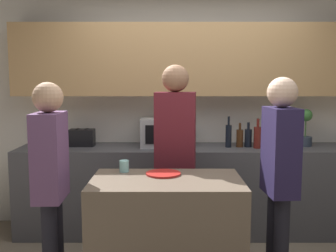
{
  "coord_description": "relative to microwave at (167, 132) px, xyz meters",
  "views": [
    {
      "loc": [
        -0.24,
        -2.67,
        1.63
      ],
      "look_at": [
        -0.25,
        0.3,
        1.27
      ],
      "focal_mm": 42.0,
      "sensor_mm": 36.0,
      "label": 1
    }
  ],
  "objects": [
    {
      "name": "back_wall",
      "position": [
        0.26,
        0.21,
        0.47
      ],
      "size": [
        6.4,
        0.4,
        2.7
      ],
      "color": "silver",
      "rests_on": "ground_plane"
    },
    {
      "name": "back_counter",
      "position": [
        0.26,
        -0.06,
        -0.61
      ],
      "size": [
        3.6,
        0.62,
        0.92
      ],
      "color": "#4C4C51",
      "rests_on": "ground_plane"
    },
    {
      "name": "kitchen_island",
      "position": [
        0.01,
        -1.39,
        -0.61
      ],
      "size": [
        1.08,
        0.64,
        0.92
      ],
      "color": "brown",
      "rests_on": "ground_plane"
    },
    {
      "name": "microwave",
      "position": [
        0.0,
        0.0,
        0.0
      ],
      "size": [
        0.52,
        0.39,
        0.3
      ],
      "color": "#B7BABC",
      "rests_on": "back_counter"
    },
    {
      "name": "toaster",
      "position": [
        -0.89,
        0.0,
        -0.06
      ],
      "size": [
        0.26,
        0.16,
        0.18
      ],
      "color": "black",
      "rests_on": "back_counter"
    },
    {
      "name": "potted_plant",
      "position": [
        1.48,
        0.0,
        0.05
      ],
      "size": [
        0.14,
        0.14,
        0.39
      ],
      "color": "#333D4C",
      "rests_on": "back_counter"
    },
    {
      "name": "bottle_0",
      "position": [
        0.66,
        -0.06,
        -0.03
      ],
      "size": [
        0.06,
        0.06,
        0.32
      ],
      "color": "black",
      "rests_on": "back_counter"
    },
    {
      "name": "bottle_1",
      "position": [
        0.78,
        -0.06,
        -0.05
      ],
      "size": [
        0.07,
        0.07,
        0.26
      ],
      "color": "#472814",
      "rests_on": "back_counter"
    },
    {
      "name": "bottle_2",
      "position": [
        0.87,
        -0.05,
        -0.05
      ],
      "size": [
        0.08,
        0.08,
        0.26
      ],
      "color": "black",
      "rests_on": "back_counter"
    },
    {
      "name": "bottle_3",
      "position": [
        0.95,
        -0.13,
        -0.03
      ],
      "size": [
        0.08,
        0.08,
        0.31
      ],
      "color": "maroon",
      "rests_on": "back_counter"
    },
    {
      "name": "bottle_4",
      "position": [
        1.07,
        -0.1,
        -0.06
      ],
      "size": [
        0.07,
        0.07,
        0.22
      ],
      "color": "silver",
      "rests_on": "back_counter"
    },
    {
      "name": "bottle_5",
      "position": [
        1.15,
        -0.02,
        -0.05
      ],
      "size": [
        0.06,
        0.06,
        0.27
      ],
      "color": "#472814",
      "rests_on": "back_counter"
    },
    {
      "name": "plate_on_island",
      "position": [
        -0.01,
        -1.27,
        -0.14
      ],
      "size": [
        0.26,
        0.26,
        0.01
      ],
      "color": "red",
      "rests_on": "kitchen_island"
    },
    {
      "name": "cup_0",
      "position": [
        -0.31,
        -1.18,
        -0.1
      ],
      "size": [
        0.07,
        0.07,
        0.09
      ],
      "color": "#98E2DD",
      "rests_on": "kitchen_island"
    },
    {
      "name": "person_left",
      "position": [
        0.83,
        -1.35,
        -0.09
      ],
      "size": [
        0.22,
        0.35,
        1.64
      ],
      "rotation": [
        0.0,
        0.0,
        -4.66
      ],
      "color": "black",
      "rests_on": "ground_plane"
    },
    {
      "name": "person_center",
      "position": [
        -0.8,
        -1.42,
        -0.12
      ],
      "size": [
        0.21,
        0.34,
        1.61
      ],
      "rotation": [
        0.0,
        0.0,
        -1.54
      ],
      "color": "black",
      "rests_on": "ground_plane"
    },
    {
      "name": "person_right",
      "position": [
        0.09,
        -0.81,
        -0.02
      ],
      "size": [
        0.36,
        0.23,
        1.75
      ],
      "rotation": [
        0.0,
        0.0,
        -3.26
      ],
      "color": "black",
      "rests_on": "ground_plane"
    }
  ]
}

